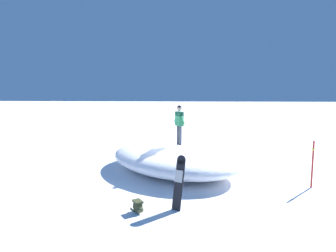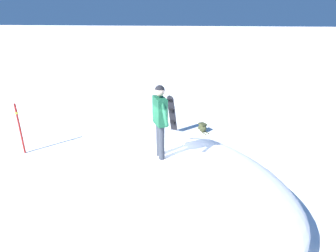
{
  "view_description": "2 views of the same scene",
  "coord_description": "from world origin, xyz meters",
  "px_view_note": "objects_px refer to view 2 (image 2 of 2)",
  "views": [
    {
      "loc": [
        11.38,
        0.81,
        3.46
      ],
      "look_at": [
        -0.47,
        -0.4,
        2.06
      ],
      "focal_mm": 29.0,
      "sensor_mm": 36.0,
      "label": 1
    },
    {
      "loc": [
        -6.5,
        -0.94,
        4.39
      ],
      "look_at": [
        -0.73,
        -0.11,
        2.04
      ],
      "focal_mm": 29.4,
      "sensor_mm": 36.0,
      "label": 2
    }
  ],
  "objects_px": {
    "snowboarder_standing": "(160,115)",
    "backpack_near": "(202,127)",
    "snowboard_primary_upright": "(172,114)",
    "trail_marker_pole": "(20,128)"
  },
  "relations": [
    {
      "from": "snowboard_primary_upright",
      "to": "snowboarder_standing",
      "type": "bearing_deg",
      "value": -176.52
    },
    {
      "from": "snowboarder_standing",
      "to": "backpack_near",
      "type": "xyz_separation_m",
      "value": [
        4.55,
        -0.93,
        -2.09
      ]
    },
    {
      "from": "snowboarder_standing",
      "to": "snowboard_primary_upright",
      "type": "bearing_deg",
      "value": 3.48
    },
    {
      "from": "trail_marker_pole",
      "to": "backpack_near",
      "type": "bearing_deg",
      "value": -65.32
    },
    {
      "from": "snowboard_primary_upright",
      "to": "backpack_near",
      "type": "height_order",
      "value": "snowboard_primary_upright"
    },
    {
      "from": "backpack_near",
      "to": "trail_marker_pole",
      "type": "bearing_deg",
      "value": 114.68
    },
    {
      "from": "snowboard_primary_upright",
      "to": "backpack_near",
      "type": "distance_m",
      "value": 1.42
    },
    {
      "from": "backpack_near",
      "to": "trail_marker_pole",
      "type": "xyz_separation_m",
      "value": [
        -2.75,
        5.98,
        0.75
      ]
    },
    {
      "from": "snowboard_primary_upright",
      "to": "trail_marker_pole",
      "type": "bearing_deg",
      "value": 115.89
    },
    {
      "from": "snowboarder_standing",
      "to": "trail_marker_pole",
      "type": "xyz_separation_m",
      "value": [
        1.8,
        5.04,
        -1.34
      ]
    }
  ]
}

